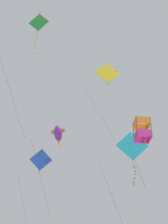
% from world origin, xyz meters
% --- Properties ---
extents(kite_diamond_low_drifter, '(2.42, 2.44, 8.41)m').
position_xyz_m(kite_diamond_low_drifter, '(-2.84, -0.17, 33.17)').
color(kite_diamond_low_drifter, blue).
extents(kite_diamond_near_left, '(3.74, 3.94, 8.19)m').
position_xyz_m(kite_diamond_near_left, '(6.92, -4.42, 37.00)').
color(kite_diamond_near_left, green).
extents(kite_diamond_mid_left, '(1.99, 2.57, 6.51)m').
position_xyz_m(kite_diamond_mid_left, '(4.68, 2.28, 37.70)').
color(kite_diamond_mid_left, yellow).
extents(kite_diamond_highest, '(2.94, 3.19, 8.61)m').
position_xyz_m(kite_diamond_highest, '(3.78, 4.51, 31.74)').
color(kite_diamond_highest, '#1EB2C6').
extents(kite_fish_near_right, '(3.25, 2.74, 6.66)m').
position_xyz_m(kite_fish_near_right, '(-0.79, 0.45, 34.78)').
color(kite_fish_near_right, purple).
extents(kite_box_far_centre, '(1.68, 1.48, 4.23)m').
position_xyz_m(kite_box_far_centre, '(7.32, 2.81, 30.02)').
color(kite_box_far_centre, orange).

